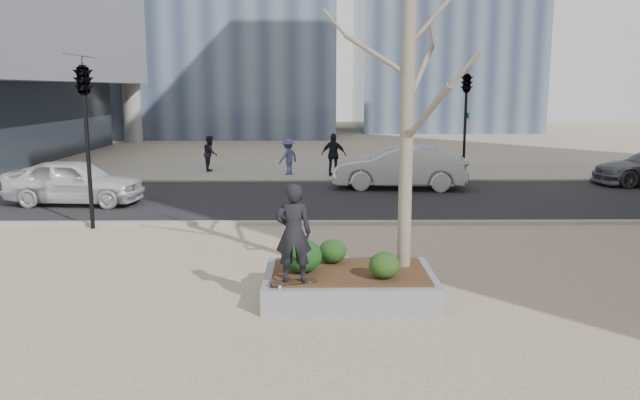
{
  "coord_description": "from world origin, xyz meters",
  "views": [
    {
      "loc": [
        0.36,
        -10.63,
        3.66
      ],
      "look_at": [
        0.5,
        2.0,
        1.4
      ],
      "focal_mm": 35.0,
      "sensor_mm": 36.0,
      "label": 1
    }
  ],
  "objects_px": {
    "skateboarder": "(293,233)",
    "planter": "(349,285)",
    "police_car": "(75,182)",
    "skateboard": "(294,283)"
  },
  "relations": [
    {
      "from": "planter",
      "to": "skateboarder",
      "type": "distance_m",
      "value": 1.64
    },
    {
      "from": "skateboard",
      "to": "police_car",
      "type": "height_order",
      "value": "police_car"
    },
    {
      "from": "skateboard",
      "to": "police_car",
      "type": "bearing_deg",
      "value": 107.77
    },
    {
      "from": "skateboarder",
      "to": "planter",
      "type": "bearing_deg",
      "value": -144.82
    },
    {
      "from": "skateboarder",
      "to": "police_car",
      "type": "bearing_deg",
      "value": -54.68
    },
    {
      "from": "planter",
      "to": "police_car",
      "type": "xyz_separation_m",
      "value": [
        -8.24,
        9.06,
        0.52
      ]
    },
    {
      "from": "planter",
      "to": "police_car",
      "type": "relative_size",
      "value": 0.7
    },
    {
      "from": "skateboarder",
      "to": "police_car",
      "type": "relative_size",
      "value": 0.38
    },
    {
      "from": "planter",
      "to": "skateboarder",
      "type": "relative_size",
      "value": 1.83
    },
    {
      "from": "police_car",
      "to": "skateboarder",
      "type": "bearing_deg",
      "value": -138.34
    }
  ]
}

